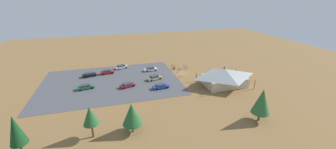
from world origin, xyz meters
name	(u,v)px	position (x,y,z in m)	size (l,w,h in m)	color
ground	(180,73)	(0.00, 0.00, 0.00)	(160.00, 160.00, 0.00)	olive
parking_lot_asphalt	(111,82)	(22.93, 1.19, 0.03)	(41.52, 30.01, 0.05)	#4C4C51
bike_pavilion	(225,76)	(-9.54, 12.85, 2.82)	(14.20, 10.19, 5.05)	beige
trash_bin	(174,68)	(0.72, -4.24, 0.45)	(0.60, 0.60, 0.90)	brown
lot_sign	(180,71)	(0.31, 1.13, 1.41)	(0.56, 0.08, 2.20)	#99999E
pine_west	(16,130)	(37.99, 29.93, 5.49)	(2.70, 2.70, 8.17)	brown
pine_midwest	(262,101)	(-7.23, 31.45, 4.63)	(3.82, 3.82, 7.44)	brown
pine_east	(132,114)	(19.50, 27.93, 4.06)	(3.87, 3.87, 6.32)	brown
pine_mideast	(90,116)	(27.05, 27.46, 4.72)	(2.92, 2.92, 6.61)	brown
bicycle_green_back_row	(179,69)	(-0.76, -3.34, 0.36)	(1.32, 1.04, 0.83)	black
bicycle_teal_yard_front	(177,72)	(0.93, -0.22, 0.39)	(1.73, 0.48, 0.83)	black
bicycle_purple_edge_north	(174,68)	(0.46, -5.22, 0.39)	(1.79, 0.55, 0.91)	black
bicycle_orange_near_porch	(180,77)	(1.15, 3.73, 0.36)	(1.59, 0.63, 0.82)	black
bicycle_silver_mid_cluster	(185,66)	(-4.11, -5.51, 0.40)	(1.47, 1.16, 0.92)	black
bicycle_black_trailside	(173,65)	(0.21, -7.67, 0.38)	(1.37, 1.11, 0.85)	black
bicycle_red_front_row	(186,68)	(-3.44, -3.07, 0.37)	(0.89, 1.58, 0.84)	black
car_maroon_back_corner	(127,85)	(18.47, 6.45, 0.70)	(4.60, 2.98, 1.30)	maroon
car_black_second_row	(89,75)	(29.78, -5.37, 0.76)	(4.68, 2.82, 1.44)	black
car_green_near_entry	(85,87)	(30.20, 4.40, 0.74)	(4.93, 2.68, 1.38)	#1E6B3D
car_silver_aisle_side	(121,67)	(19.04, -10.42, 0.73)	(4.86, 3.32, 1.37)	#BCBCC1
car_white_far_end	(150,69)	(9.26, -5.10, 0.72)	(4.68, 2.22, 1.34)	white
car_blue_front_row	(161,86)	(9.28, 10.00, 0.72)	(4.72, 2.33, 1.33)	#1E42B2
car_red_by_curb	(107,72)	(24.14, -6.32, 0.77)	(4.68, 2.29, 1.46)	red
car_tan_mid_lot	(154,78)	(9.64, 3.17, 0.76)	(4.95, 3.07, 1.43)	tan
visitor_crossing_yard	(224,67)	(-17.17, 0.10, 0.86)	(0.39, 0.36, 1.65)	#2D3347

